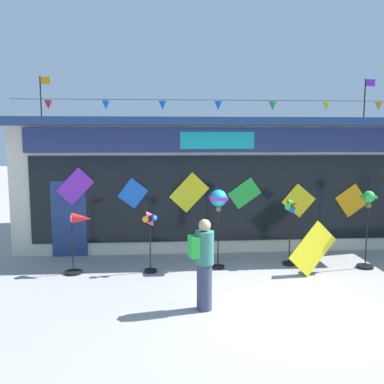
{
  "coord_description": "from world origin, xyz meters",
  "views": [
    {
      "loc": [
        -2.29,
        -7.28,
        3.13
      ],
      "look_at": [
        -1.51,
        3.4,
        1.75
      ],
      "focal_mm": 39.77,
      "sensor_mm": 36.0,
      "label": 1
    }
  ],
  "objects_px": {
    "wind_spinner_far_left": "(79,233)",
    "wind_spinner_left": "(150,235)",
    "wind_spinner_center_right": "(290,223)",
    "kite_shop_building": "(207,178)",
    "wind_spinner_center_left": "(218,203)",
    "display_kite_on_ground": "(313,248)",
    "wind_spinner_right": "(368,215)",
    "person_near_camera": "(203,262)"
  },
  "relations": [
    {
      "from": "wind_spinner_far_left",
      "to": "wind_spinner_left",
      "type": "distance_m",
      "value": 1.61
    },
    {
      "from": "wind_spinner_center_right",
      "to": "kite_shop_building",
      "type": "bearing_deg",
      "value": 114.37
    },
    {
      "from": "wind_spinner_center_left",
      "to": "display_kite_on_ground",
      "type": "bearing_deg",
      "value": -16.85
    },
    {
      "from": "wind_spinner_right",
      "to": "wind_spinner_far_left",
      "type": "bearing_deg",
      "value": 179.51
    },
    {
      "from": "wind_spinner_center_right",
      "to": "wind_spinner_right",
      "type": "bearing_deg",
      "value": -11.16
    },
    {
      "from": "wind_spinner_center_right",
      "to": "wind_spinner_right",
      "type": "xyz_separation_m",
      "value": [
        1.76,
        -0.35,
        0.25
      ]
    },
    {
      "from": "display_kite_on_ground",
      "to": "wind_spinner_far_left",
      "type": "bearing_deg",
      "value": 175.09
    },
    {
      "from": "kite_shop_building",
      "to": "wind_spinner_center_left",
      "type": "xyz_separation_m",
      "value": [
        -0.13,
        -3.77,
        -0.25
      ]
    },
    {
      "from": "wind_spinner_left",
      "to": "wind_spinner_right",
      "type": "bearing_deg",
      "value": -0.19
    },
    {
      "from": "wind_spinner_left",
      "to": "wind_spinner_right",
      "type": "height_order",
      "value": "wind_spinner_right"
    },
    {
      "from": "kite_shop_building",
      "to": "wind_spinner_right",
      "type": "distance_m",
      "value": 5.29
    },
    {
      "from": "wind_spinner_center_left",
      "to": "wind_spinner_center_right",
      "type": "xyz_separation_m",
      "value": [
        1.79,
        0.11,
        -0.53
      ]
    },
    {
      "from": "kite_shop_building",
      "to": "person_near_camera",
      "type": "height_order",
      "value": "kite_shop_building"
    },
    {
      "from": "wind_spinner_far_left",
      "to": "wind_spinner_center_left",
      "type": "distance_m",
      "value": 3.28
    },
    {
      "from": "wind_spinner_left",
      "to": "kite_shop_building",
      "type": "bearing_deg",
      "value": 66.4
    },
    {
      "from": "kite_shop_building",
      "to": "person_near_camera",
      "type": "distance_m",
      "value": 6.32
    },
    {
      "from": "wind_spinner_center_left",
      "to": "wind_spinner_center_right",
      "type": "relative_size",
      "value": 1.16
    },
    {
      "from": "wind_spinner_right",
      "to": "display_kite_on_ground",
      "type": "height_order",
      "value": "wind_spinner_right"
    },
    {
      "from": "wind_spinner_far_left",
      "to": "wind_spinner_left",
      "type": "relative_size",
      "value": 0.98
    },
    {
      "from": "wind_spinner_center_right",
      "to": "person_near_camera",
      "type": "relative_size",
      "value": 0.98
    },
    {
      "from": "wind_spinner_center_left",
      "to": "person_near_camera",
      "type": "relative_size",
      "value": 1.13
    },
    {
      "from": "wind_spinner_center_right",
      "to": "display_kite_on_ground",
      "type": "distance_m",
      "value": 0.91
    },
    {
      "from": "wind_spinner_right",
      "to": "person_near_camera",
      "type": "relative_size",
      "value": 1.12
    },
    {
      "from": "kite_shop_building",
      "to": "wind_spinner_center_right",
      "type": "distance_m",
      "value": 4.09
    },
    {
      "from": "wind_spinner_left",
      "to": "person_near_camera",
      "type": "distance_m",
      "value": 2.45
    },
    {
      "from": "wind_spinner_left",
      "to": "person_near_camera",
      "type": "bearing_deg",
      "value": -65.45
    },
    {
      "from": "wind_spinner_right",
      "to": "kite_shop_building",
      "type": "bearing_deg",
      "value": 130.47
    },
    {
      "from": "wind_spinner_left",
      "to": "wind_spinner_center_left",
      "type": "bearing_deg",
      "value": 7.64
    },
    {
      "from": "kite_shop_building",
      "to": "wind_spinner_far_left",
      "type": "relative_size",
      "value": 7.94
    },
    {
      "from": "person_near_camera",
      "to": "wind_spinner_center_right",
      "type": "bearing_deg",
      "value": -56.14
    },
    {
      "from": "wind_spinner_left",
      "to": "display_kite_on_ground",
      "type": "relative_size",
      "value": 1.26
    },
    {
      "from": "kite_shop_building",
      "to": "wind_spinner_center_left",
      "type": "bearing_deg",
      "value": -91.98
    },
    {
      "from": "kite_shop_building",
      "to": "wind_spinner_far_left",
      "type": "distance_m",
      "value": 5.25
    },
    {
      "from": "wind_spinner_center_left",
      "to": "wind_spinner_right",
      "type": "height_order",
      "value": "wind_spinner_center_left"
    },
    {
      "from": "wind_spinner_left",
      "to": "display_kite_on_ground",
      "type": "height_order",
      "value": "wind_spinner_left"
    },
    {
      "from": "wind_spinner_right",
      "to": "person_near_camera",
      "type": "xyz_separation_m",
      "value": [
        -4.14,
        -2.21,
        -0.4
      ]
    },
    {
      "from": "kite_shop_building",
      "to": "wind_spinner_left",
      "type": "bearing_deg",
      "value": -113.6
    },
    {
      "from": "wind_spinner_left",
      "to": "wind_spinner_center_right",
      "type": "distance_m",
      "value": 3.42
    },
    {
      "from": "wind_spinner_center_left",
      "to": "wind_spinner_center_right",
      "type": "bearing_deg",
      "value": 3.64
    },
    {
      "from": "kite_shop_building",
      "to": "wind_spinner_center_right",
      "type": "height_order",
      "value": "kite_shop_building"
    },
    {
      "from": "wind_spinner_left",
      "to": "wind_spinner_center_left",
      "type": "distance_m",
      "value": 1.77
    },
    {
      "from": "person_near_camera",
      "to": "wind_spinner_far_left",
      "type": "bearing_deg",
      "value": 36.07
    }
  ]
}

